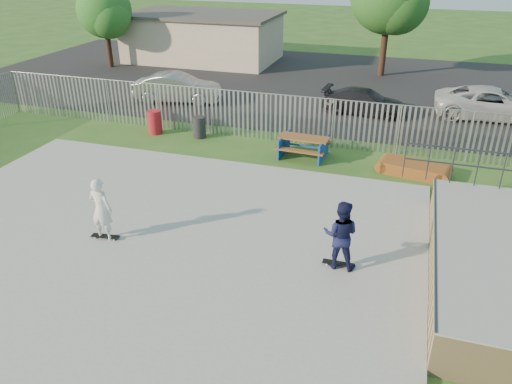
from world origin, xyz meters
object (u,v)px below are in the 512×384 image
(car_silver, at_px, (178,88))
(car_white, at_px, (492,103))
(car_dark, at_px, (365,102))
(tree_left, at_px, (104,10))
(trash_bin_red, at_px, (155,122))
(skater_navy, at_px, (341,235))
(picnic_table, at_px, (303,147))
(trash_bin_grey, at_px, (199,127))
(funbox, at_px, (414,169))
(skater_white, at_px, (101,209))

(car_silver, bearing_deg, car_white, -93.56)
(car_dark, bearing_deg, tree_left, 78.28)
(car_white, bearing_deg, trash_bin_red, 112.66)
(tree_left, height_order, skater_navy, tree_left)
(car_white, bearing_deg, picnic_table, 132.02)
(trash_bin_grey, relative_size, car_white, 0.18)
(trash_bin_red, bearing_deg, funbox, -5.47)
(funbox, xyz_separation_m, trash_bin_grey, (-8.92, 1.17, 0.24))
(funbox, relative_size, skater_white, 1.27)
(funbox, xyz_separation_m, skater_navy, (-1.63, -6.76, 0.85))
(picnic_table, bearing_deg, tree_left, 147.30)
(picnic_table, distance_m, car_dark, 6.44)
(picnic_table, relative_size, tree_left, 0.37)
(car_dark, relative_size, tree_left, 0.77)
(funbox, xyz_separation_m, car_dark, (-2.55, 6.64, 0.40))
(trash_bin_red, distance_m, skater_navy, 12.19)
(tree_left, bearing_deg, trash_bin_red, -50.00)
(trash_bin_grey, bearing_deg, skater_navy, -47.41)
(picnic_table, distance_m, trash_bin_red, 6.82)
(funbox, relative_size, car_silver, 0.52)
(picnic_table, relative_size, trash_bin_red, 1.95)
(trash_bin_grey, relative_size, tree_left, 0.17)
(car_silver, relative_size, skater_navy, 2.45)
(skater_white, bearing_deg, car_dark, -108.32)
(picnic_table, relative_size, funbox, 0.86)
(skater_white, bearing_deg, funbox, -134.31)
(picnic_table, bearing_deg, trash_bin_grey, 174.10)
(picnic_table, relative_size, car_silver, 0.45)
(picnic_table, bearing_deg, funbox, -2.63)
(trash_bin_grey, distance_m, car_white, 13.83)
(car_silver, bearing_deg, trash_bin_grey, -156.02)
(funbox, height_order, trash_bin_grey, trash_bin_grey)
(trash_bin_red, xyz_separation_m, trash_bin_grey, (2.06, 0.12, -0.06))
(car_dark, distance_m, car_white, 5.91)
(trash_bin_grey, relative_size, skater_navy, 0.50)
(car_dark, xyz_separation_m, skater_white, (-5.49, -14.06, 0.45))
(skater_white, bearing_deg, picnic_table, -113.19)
(car_silver, height_order, tree_left, tree_left)
(tree_left, bearing_deg, funbox, -30.59)
(trash_bin_grey, xyz_separation_m, tree_left, (-11.11, 10.67, 3.16))
(funbox, distance_m, skater_navy, 7.00)
(picnic_table, distance_m, car_silver, 9.51)
(car_silver, bearing_deg, picnic_table, -134.80)
(picnic_table, height_order, car_white, car_white)
(car_white, distance_m, skater_white, 18.90)
(tree_left, xyz_separation_m, skater_white, (11.99, -19.26, -2.55))
(tree_left, bearing_deg, trash_bin_grey, -43.85)
(trash_bin_red, bearing_deg, tree_left, 130.00)
(trash_bin_grey, height_order, skater_navy, skater_navy)
(trash_bin_grey, distance_m, tree_left, 15.73)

